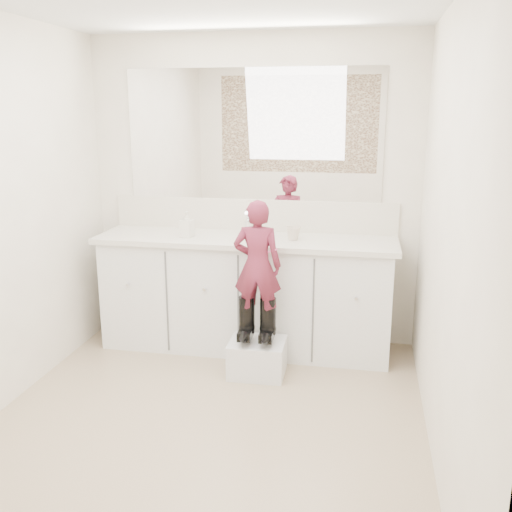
# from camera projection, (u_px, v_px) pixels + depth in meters

# --- Properties ---
(floor) EXTENTS (3.00, 3.00, 0.00)m
(floor) POSITION_uv_depth(u_px,v_px,m) (204.00, 426.00, 3.39)
(floor) COLOR #977E63
(floor) RESTS_ON ground
(wall_back) EXTENTS (2.60, 0.00, 2.60)m
(wall_back) POSITION_uv_depth(u_px,v_px,m) (253.00, 192.00, 4.52)
(wall_back) COLOR beige
(wall_back) RESTS_ON floor
(wall_front) EXTENTS (2.60, 0.00, 2.60)m
(wall_front) POSITION_uv_depth(u_px,v_px,m) (52.00, 331.00, 1.66)
(wall_front) COLOR beige
(wall_front) RESTS_ON floor
(wall_right) EXTENTS (0.00, 3.00, 3.00)m
(wall_right) POSITION_uv_depth(u_px,v_px,m) (449.00, 239.00, 2.85)
(wall_right) COLOR beige
(wall_right) RESTS_ON floor
(vanity_cabinet) EXTENTS (2.20, 0.55, 0.85)m
(vanity_cabinet) POSITION_uv_depth(u_px,v_px,m) (246.00, 295.00, 4.45)
(vanity_cabinet) COLOR silver
(vanity_cabinet) RESTS_ON floor
(countertop) EXTENTS (2.28, 0.58, 0.04)m
(countertop) POSITION_uv_depth(u_px,v_px,m) (245.00, 240.00, 4.32)
(countertop) COLOR beige
(countertop) RESTS_ON vanity_cabinet
(backsplash) EXTENTS (2.28, 0.03, 0.25)m
(backsplash) POSITION_uv_depth(u_px,v_px,m) (253.00, 215.00, 4.55)
(backsplash) COLOR beige
(backsplash) RESTS_ON countertop
(mirror) EXTENTS (2.00, 0.02, 1.00)m
(mirror) POSITION_uv_depth(u_px,v_px,m) (252.00, 135.00, 4.40)
(mirror) COLOR white
(mirror) RESTS_ON wall_back
(dot_panel) EXTENTS (2.00, 0.01, 1.20)m
(dot_panel) POSITION_uv_depth(u_px,v_px,m) (39.00, 176.00, 1.56)
(dot_panel) COLOR #472819
(dot_panel) RESTS_ON wall_front
(faucet) EXTENTS (0.08, 0.08, 0.10)m
(faucet) POSITION_uv_depth(u_px,v_px,m) (250.00, 227.00, 4.46)
(faucet) COLOR silver
(faucet) RESTS_ON countertop
(cup) EXTENTS (0.12, 0.12, 0.10)m
(cup) POSITION_uv_depth(u_px,v_px,m) (293.00, 233.00, 4.22)
(cup) COLOR beige
(cup) RESTS_ON countertop
(soap_bottle) EXTENTS (0.10, 0.10, 0.20)m
(soap_bottle) POSITION_uv_depth(u_px,v_px,m) (187.00, 224.00, 4.32)
(soap_bottle) COLOR silver
(soap_bottle) RESTS_ON countertop
(step_stool) EXTENTS (0.40, 0.33, 0.25)m
(step_stool) POSITION_uv_depth(u_px,v_px,m) (257.00, 358.00, 4.04)
(step_stool) COLOR silver
(step_stool) RESTS_ON floor
(boot_left) EXTENTS (0.12, 0.22, 0.32)m
(boot_left) POSITION_uv_depth(u_px,v_px,m) (247.00, 319.00, 3.98)
(boot_left) COLOR black
(boot_left) RESTS_ON step_stool
(boot_right) EXTENTS (0.12, 0.22, 0.32)m
(boot_right) POSITION_uv_depth(u_px,v_px,m) (268.00, 320.00, 3.95)
(boot_right) COLOR black
(boot_right) RESTS_ON step_stool
(toddler) EXTENTS (0.33, 0.22, 0.91)m
(toddler) POSITION_uv_depth(u_px,v_px,m) (257.00, 266.00, 3.87)
(toddler) COLOR #A23252
(toddler) RESTS_ON step_stool
(toothbrush) EXTENTS (0.14, 0.01, 0.06)m
(toothbrush) POSITION_uv_depth(u_px,v_px,m) (268.00, 252.00, 3.83)
(toothbrush) COLOR #EB5B98
(toothbrush) RESTS_ON toddler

